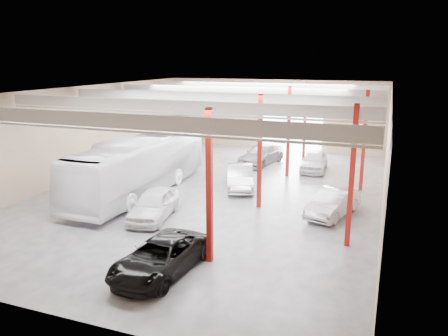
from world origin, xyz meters
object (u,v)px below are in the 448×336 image
Objects in this scene: black_sedan at (160,257)px; car_row_b at (240,177)px; car_right_near at (333,203)px; car_right_far at (314,161)px; car_row_c at (262,155)px; car_row_a at (154,204)px; coach_bus at (140,165)px.

black_sedan is 1.06× the size of car_row_b.
car_right_far is at bearing 121.64° from car_right_near.
car_row_b reaches higher than black_sedan.
car_row_c is at bearing 167.71° from car_right_far.
car_row_a is at bearing -140.35° from car_right_near.
car_row_b is 1.07× the size of car_right_near.
car_row_c is at bearing 72.22° from car_row_a.
car_right_near is at bearing -45.98° from car_row_b.
coach_bus is at bearing 119.27° from car_row_a.
car_row_c is at bearing 140.51° from car_right_near.
car_right_near is 0.98× the size of car_right_far.
coach_bus is at bearing -136.93° from car_right_far.
coach_bus is 2.75× the size of car_row_b.
coach_bus is at bearing 129.49° from black_sedan.
car_right_near is (9.65, 4.12, -0.05)m from car_row_a.
car_row_b reaches higher than car_row_c.
coach_bus is 2.86× the size of car_right_far.
coach_bus reaches higher than car_row_c.
car_row_c is (-0.61, 7.79, -0.01)m from car_row_b.
black_sedan is 1.13× the size of car_right_near.
car_row_b reaches higher than car_right_near.
coach_bus reaches higher than car_right_far.
car_row_a is 7.98m from car_row_b.
coach_bus reaches higher than car_row_a.
car_row_a is (3.30, -4.06, -1.11)m from coach_bus.
car_row_c reaches higher than black_sedan.
car_row_a is at bearing -129.96° from car_row_b.
car_right_far is at bearing 85.40° from black_sedan.
car_right_near is (12.96, 0.06, -1.16)m from coach_bus.
coach_bus is at bearing -163.20° from car_right_near.
black_sedan is at bearing -55.19° from coach_bus.
black_sedan is at bearing -104.86° from car_right_near.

